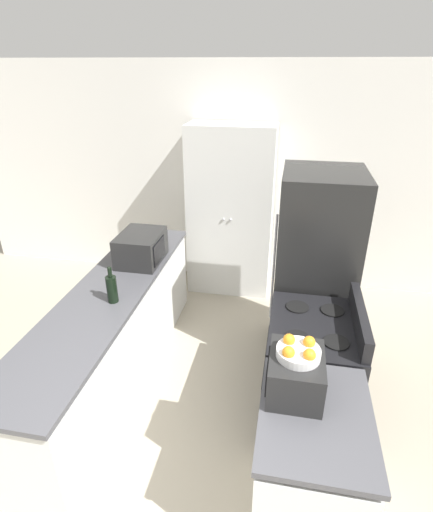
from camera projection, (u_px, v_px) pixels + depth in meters
The scene contains 10 objects.
wall_back at pixel (242, 179), 4.75m from camera, with size 7.00×0.06×2.60m.
counter_left at pixel (113, 337), 3.43m from camera, with size 0.60×2.72×0.88m.
counter_right at pixel (308, 471), 2.30m from camera, with size 0.60×0.80×0.88m.
pantry_cabinet at pixel (231, 212), 4.64m from camera, with size 0.97×0.51×1.97m.
stove at pixel (309, 371), 3.01m from camera, with size 0.66×0.80×1.04m.
refrigerator at pixel (314, 271), 3.53m from camera, with size 0.69×0.73×1.78m.
microwave at pixel (141, 248), 3.66m from camera, with size 0.38×0.48×0.28m.
wine_bottle at pixel (112, 288), 3.04m from camera, with size 0.08×0.08×0.30m.
toaster_oven at pixel (295, 374), 2.20m from camera, with size 0.31×0.37×0.24m.
fruit_bowl at pixel (299, 351), 2.13m from camera, with size 0.24×0.24×0.10m.
Camera 1 is at (0.58, -1.10, 2.55)m, focal length 28.00 mm.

